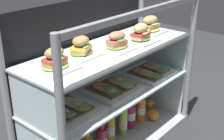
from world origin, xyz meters
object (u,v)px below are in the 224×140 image
object	(u,v)px
plated_roll_sandwich_mid_right	(117,43)
juice_bottle_front_right_end	(110,128)
plated_roll_sandwich_near_left_corner	(141,35)
juice_bottle_back_left	(141,109)
juice_bottle_front_middle	(102,138)
open_sandwich_tray_mid_left	(112,88)
open_sandwich_tray_near_left_corner	(69,110)
plated_roll_sandwich_mid_left	(81,49)
orange_fruit_near_left_post	(153,115)
plated_roll_sandwich_far_left	(55,62)
juice_bottle_back_right	(130,115)
orange_fruit_beside_bottles	(149,104)
plated_roll_sandwich_far_right	(150,26)
juice_bottle_tucked_behind	(123,121)
open_sandwich_tray_right_of_center	(150,72)

from	to	relation	value
plated_roll_sandwich_mid_right	juice_bottle_front_right_end	size ratio (longest dim) A/B	0.74
plated_roll_sandwich_near_left_corner	juice_bottle_back_left	distance (m)	0.61
juice_bottle_front_middle	juice_bottle_back_left	bearing A→B (deg)	2.60
open_sandwich_tray_mid_left	plated_roll_sandwich_near_left_corner	bearing A→B (deg)	-13.43
juice_bottle_front_right_end	juice_bottle_back_left	xyz separation A→B (m)	(0.35, 0.01, -0.01)
open_sandwich_tray_near_left_corner	plated_roll_sandwich_mid_left	bearing A→B (deg)	14.92
plated_roll_sandwich_mid_right	orange_fruit_near_left_post	distance (m)	0.74
plated_roll_sandwich_near_left_corner	plated_roll_sandwich_far_left	bearing A→B (deg)	174.31
juice_bottle_back_right	juice_bottle_back_left	xyz separation A→B (m)	(0.12, 0.00, -0.00)
plated_roll_sandwich_mid_left	juice_bottle_front_right_end	world-z (taller)	plated_roll_sandwich_mid_left
plated_roll_sandwich_mid_right	orange_fruit_beside_bottles	world-z (taller)	plated_roll_sandwich_mid_right
plated_roll_sandwich_far_right	plated_roll_sandwich_near_left_corner	bearing A→B (deg)	-160.54
juice_bottle_front_right_end	juice_bottle_tucked_behind	size ratio (longest dim) A/B	1.03
plated_roll_sandwich_far_left	open_sandwich_tray_mid_left	size ratio (longest dim) A/B	0.60
plated_roll_sandwich_near_left_corner	juice_bottle_front_middle	xyz separation A→B (m)	(-0.34, 0.03, -0.60)
juice_bottle_front_right_end	open_sandwich_tray_mid_left	bearing A→B (deg)	10.43
plated_roll_sandwich_far_right	juice_bottle_back_left	size ratio (longest dim) A/B	0.88
plated_roll_sandwich_mid_left	open_sandwich_tray_near_left_corner	distance (m)	0.34
orange_fruit_beside_bottles	juice_bottle_back_right	bearing A→B (deg)	-171.69
plated_roll_sandwich_far_left	open_sandwich_tray_mid_left	world-z (taller)	plated_roll_sandwich_far_left
juice_bottle_tucked_behind	juice_bottle_front_right_end	bearing A→B (deg)	175.18
plated_roll_sandwich_near_left_corner	open_sandwich_tray_near_left_corner	xyz separation A→B (m)	(-0.57, 0.06, -0.30)
juice_bottle_front_middle	juice_bottle_tucked_behind	xyz separation A→B (m)	(0.22, 0.00, 0.02)
plated_roll_sandwich_mid_right	juice_bottle_front_right_end	xyz separation A→B (m)	(-0.03, 0.03, -0.58)
juice_bottle_back_right	orange_fruit_beside_bottles	world-z (taller)	juice_bottle_back_right
juice_bottle_front_middle	juice_bottle_tucked_behind	bearing A→B (deg)	1.04
plated_roll_sandwich_mid_right	plated_roll_sandwich_far_right	bearing A→B (deg)	7.20
open_sandwich_tray_near_left_corner	open_sandwich_tray_right_of_center	bearing A→B (deg)	-3.18
plated_roll_sandwich_near_left_corner	juice_bottle_front_right_end	distance (m)	0.63
juice_bottle_back_left	juice_bottle_tucked_behind	bearing A→B (deg)	-175.87
plated_roll_sandwich_far_right	open_sandwich_tray_near_left_corner	bearing A→B (deg)	-178.62
open_sandwich_tray_near_left_corner	orange_fruit_near_left_post	size ratio (longest dim) A/B	3.83
plated_roll_sandwich_near_left_corner	orange_fruit_beside_bottles	distance (m)	0.72
plated_roll_sandwich_mid_left	plated_roll_sandwich_mid_right	bearing A→B (deg)	-18.91
plated_roll_sandwich_far_left	plated_roll_sandwich_mid_right	world-z (taller)	plated_roll_sandwich_far_left
juice_bottle_front_right_end	juice_bottle_tucked_behind	world-z (taller)	juice_bottle_front_right_end
juice_bottle_front_middle	plated_roll_sandwich_mid_left	bearing A→B (deg)	143.62
plated_roll_sandwich_far_right	juice_bottle_back_right	xyz separation A→B (m)	(-0.23, -0.02, -0.59)
open_sandwich_tray_near_left_corner	juice_bottle_front_right_end	size ratio (longest dim) A/B	1.29
plated_roll_sandwich_far_left	orange_fruit_near_left_post	xyz separation A→B (m)	(0.81, -0.08, -0.64)
juice_bottle_front_right_end	orange_fruit_near_left_post	distance (m)	0.42
plated_roll_sandwich_near_left_corner	open_sandwich_tray_mid_left	size ratio (longest dim) A/B	0.57
open_sandwich_tray_mid_left	orange_fruit_near_left_post	xyz separation A→B (m)	(0.39, -0.07, -0.34)
open_sandwich_tray_near_left_corner	juice_bottle_back_left	xyz separation A→B (m)	(0.69, -0.00, -0.29)
plated_roll_sandwich_near_left_corner	open_sandwich_tray_right_of_center	distance (m)	0.34
plated_roll_sandwich_far_left	juice_bottle_front_right_end	world-z (taller)	plated_roll_sandwich_far_left
plated_roll_sandwich_near_left_corner	juice_bottle_tucked_behind	bearing A→B (deg)	161.66
plated_roll_sandwich_mid_right	juice_bottle_front_middle	bearing A→B (deg)	175.08
open_sandwich_tray_mid_left	juice_bottle_back_right	distance (m)	0.35
plated_roll_sandwich_mid_left	juice_bottle_front_middle	world-z (taller)	plated_roll_sandwich_mid_left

